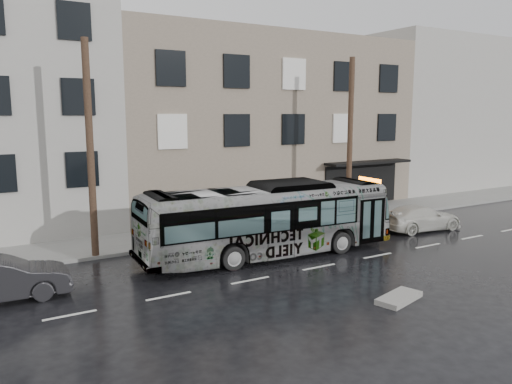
{
  "coord_description": "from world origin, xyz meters",
  "views": [
    {
      "loc": [
        -12.03,
        -17.94,
        6.16
      ],
      "look_at": [
        -0.01,
        2.5,
        2.39
      ],
      "focal_mm": 35.0,
      "sensor_mm": 36.0,
      "label": 1
    }
  ],
  "objects_px": {
    "utility_pole_front": "(350,140)",
    "utility_pole_rear": "(90,150)",
    "bus": "(268,220)",
    "sign_post": "(363,197)",
    "white_sedan": "(421,218)"
  },
  "relations": [
    {
      "from": "utility_pole_front",
      "to": "utility_pole_rear",
      "type": "bearing_deg",
      "value": 180.0
    },
    {
      "from": "bus",
      "to": "utility_pole_rear",
      "type": "bearing_deg",
      "value": 66.32
    },
    {
      "from": "sign_post",
      "to": "white_sedan",
      "type": "distance_m",
      "value": 3.6
    },
    {
      "from": "sign_post",
      "to": "bus",
      "type": "xyz_separation_m",
      "value": [
        -8.51,
        -3.35,
        0.24
      ]
    },
    {
      "from": "utility_pole_front",
      "to": "white_sedan",
      "type": "bearing_deg",
      "value": -58.2
    },
    {
      "from": "sign_post",
      "to": "bus",
      "type": "relative_size",
      "value": 0.21
    },
    {
      "from": "utility_pole_front",
      "to": "sign_post",
      "type": "relative_size",
      "value": 3.75
    },
    {
      "from": "utility_pole_rear",
      "to": "bus",
      "type": "xyz_separation_m",
      "value": [
        6.59,
        -3.35,
        -3.06
      ]
    },
    {
      "from": "sign_post",
      "to": "bus",
      "type": "height_order",
      "value": "bus"
    },
    {
      "from": "sign_post",
      "to": "white_sedan",
      "type": "bearing_deg",
      "value": -73.56
    },
    {
      "from": "utility_pole_front",
      "to": "sign_post",
      "type": "xyz_separation_m",
      "value": [
        1.1,
        0.0,
        -3.3
      ]
    },
    {
      "from": "sign_post",
      "to": "bus",
      "type": "distance_m",
      "value": 9.14
    },
    {
      "from": "sign_post",
      "to": "utility_pole_rear",
      "type": "bearing_deg",
      "value": 180.0
    },
    {
      "from": "utility_pole_front",
      "to": "sign_post",
      "type": "height_order",
      "value": "utility_pole_front"
    },
    {
      "from": "white_sedan",
      "to": "sign_post",
      "type": "bearing_deg",
      "value": 22.49
    }
  ]
}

